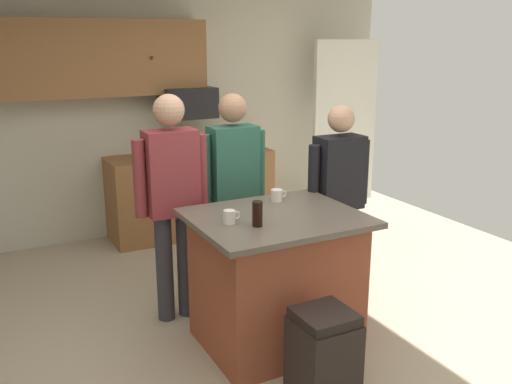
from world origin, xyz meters
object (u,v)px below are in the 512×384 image
mug_blue_stoneware (277,195)px  trash_bin (323,359)px  microwave_over_range (188,103)px  mug_ceramic_white (230,217)px  person_guest_left (338,191)px  person_elder_center (233,183)px  glass_short_whisky (257,214)px  kitchen_island (276,279)px  person_host_foreground (172,193)px

mug_blue_stoneware → trash_bin: size_ratio=0.21×
microwave_over_range → mug_ceramic_white: bearing=-105.2°
person_guest_left → microwave_over_range: bearing=-104.5°
microwave_over_range → mug_ceramic_white: size_ratio=4.68×
person_guest_left → mug_blue_stoneware: bearing=-16.7°
person_elder_center → glass_short_whisky: 1.01m
microwave_over_range → person_guest_left: size_ratio=0.35×
mug_blue_stoneware → kitchen_island: bearing=-120.2°
person_elder_center → glass_short_whisky: bearing=-11.9°
glass_short_whisky → trash_bin: size_ratio=0.27×
person_elder_center → mug_blue_stoneware: 0.54m
person_host_foreground → trash_bin: 1.66m
microwave_over_range → person_elder_center: 1.79m
person_guest_left → kitchen_island: bearing=0.0°
microwave_over_range → trash_bin: bearing=-97.6°
person_elder_center → mug_blue_stoneware: (0.10, -0.53, 0.02)m
microwave_over_range → trash_bin: 3.52m
microwave_over_range → kitchen_island: bearing=-97.6°
microwave_over_range → mug_blue_stoneware: size_ratio=4.45×
microwave_over_range → mug_ceramic_white: 2.68m
kitchen_island → person_guest_left: 1.00m
person_guest_left → trash_bin: person_guest_left is taller
person_elder_center → mug_ceramic_white: size_ratio=14.26×
glass_short_whisky → mug_ceramic_white: bearing=137.6°
person_elder_center → glass_short_whisky: (-0.29, -0.97, 0.05)m
person_guest_left → mug_ceramic_white: size_ratio=13.54×
person_guest_left → mug_blue_stoneware: (-0.63, -0.11, 0.07)m
mug_ceramic_white → kitchen_island: bearing=2.5°
mug_ceramic_white → microwave_over_range: bearing=74.8°
mug_blue_stoneware → trash_bin: bearing=-104.6°
kitchen_island → person_elder_center: (0.07, 0.83, 0.50)m
glass_short_whisky → mug_blue_stoneware: glass_short_whisky is taller
microwave_over_range → trash_bin: microwave_over_range is taller
person_guest_left → mug_ceramic_white: person_guest_left is taller
person_host_foreground → microwave_over_range: bearing=119.9°
person_host_foreground → mug_ceramic_white: bearing=-24.2°
mug_blue_stoneware → trash_bin: mug_blue_stoneware is taller
kitchen_island → person_elder_center: 0.97m
microwave_over_range → person_elder_center: bearing=-99.0°
person_guest_left → person_host_foreground: bearing=-39.4°
person_guest_left → person_elder_center: size_ratio=0.95×
person_host_foreground → mug_ceramic_white: person_host_foreground is taller
kitchen_island → mug_blue_stoneware: size_ratio=9.06×
microwave_over_range → person_guest_left: person_guest_left is taller
kitchen_island → trash_bin: (-0.10, -0.76, -0.18)m
person_guest_left → mug_ceramic_white: (-1.16, -0.42, 0.08)m
glass_short_whisky → kitchen_island: bearing=32.6°
mug_ceramic_white → mug_blue_stoneware: size_ratio=0.95×
person_guest_left → person_host_foreground: 1.34m
kitchen_island → glass_short_whisky: 0.61m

